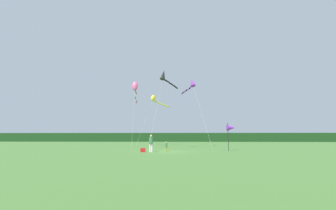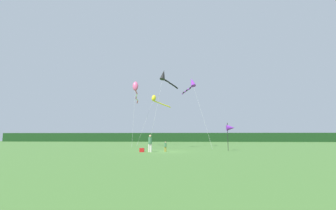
{
  "view_description": "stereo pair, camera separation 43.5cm",
  "coord_description": "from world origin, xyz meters",
  "views": [
    {
      "loc": [
        1.57,
        -25.23,
        1.63
      ],
      "look_at": [
        0.0,
        6.0,
        5.87
      ],
      "focal_mm": 24.63,
      "sensor_mm": 36.0,
      "label": 1
    },
    {
      "loc": [
        2.0,
        -25.2,
        1.63
      ],
      "look_at": [
        0.0,
        6.0,
        5.87
      ],
      "focal_mm": 24.63,
      "sensor_mm": 36.0,
      "label": 2
    }
  ],
  "objects": [
    {
      "name": "ground_plane",
      "position": [
        0.0,
        0.0,
        0.0
      ],
      "size": [
        120.0,
        120.0,
        0.0
      ],
      "primitive_type": "plane",
      "color": "#477533"
    },
    {
      "name": "person_child",
      "position": [
        0.15,
        -0.6,
        0.59
      ],
      "size": [
        0.23,
        0.23,
        1.06
      ],
      "color": "olive",
      "rests_on": "ground"
    },
    {
      "name": "kite_black",
      "position": [
        -0.46,
        5.43,
        9.77
      ],
      "size": [
        3.63,
        4.61,
        10.7
      ],
      "color": "#B2B2B2",
      "rests_on": "ground"
    },
    {
      "name": "person_adult",
      "position": [
        -1.42,
        -1.08,
        0.99
      ],
      "size": [
        0.39,
        0.39,
        1.77
      ],
      "color": "silver",
      "rests_on": "ground"
    },
    {
      "name": "kite_purple",
      "position": [
        3.44,
        10.04,
        9.77
      ],
      "size": [
        4.03,
        7.01,
        10.72
      ],
      "color": "#B2B2B2",
      "rests_on": "ground"
    },
    {
      "name": "cooler_box",
      "position": [
        -2.25,
        -1.21,
        0.21
      ],
      "size": [
        0.47,
        0.3,
        0.41
      ],
      "primitive_type": "cube",
      "color": "red",
      "rests_on": "ground"
    },
    {
      "name": "distant_treeline",
      "position": [
        0.0,
        45.0,
        1.31
      ],
      "size": [
        108.0,
        2.84,
        2.62
      ],
      "primitive_type": "cube",
      "color": "#193D19",
      "rests_on": "ground"
    },
    {
      "name": "kite_yellow",
      "position": [
        -2.81,
        15.02,
        8.12
      ],
      "size": [
        5.27,
        5.47,
        8.98
      ],
      "color": "#B2B2B2",
      "rests_on": "ground"
    },
    {
      "name": "kite_rainbow",
      "position": [
        -5.68,
        11.5,
        9.37
      ],
      "size": [
        1.4,
        8.5,
        10.5
      ],
      "color": "#B2B2B2",
      "rests_on": "ground"
    },
    {
      "name": "banner_flag_pole",
      "position": [
        7.41,
        1.45,
        2.55
      ],
      "size": [
        0.9,
        0.7,
        3.14
      ],
      "color": "black",
      "rests_on": "ground"
    }
  ]
}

